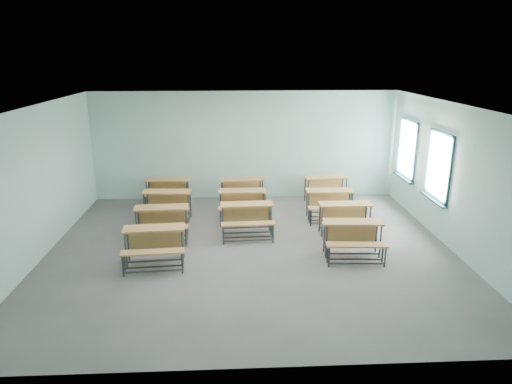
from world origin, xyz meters
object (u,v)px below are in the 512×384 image
desk_unit_r0c2 (353,234)px  desk_unit_r3c1 (243,188)px  desk_unit_r0c0 (154,241)px  desk_unit_r1c2 (346,215)px  desk_unit_r2c2 (330,200)px  desk_unit_r3c0 (167,188)px  desk_unit_r1c1 (247,215)px  desk_unit_r3c2 (327,186)px  desk_unit_r2c0 (167,202)px  desk_unit_r1c0 (161,219)px  desk_unit_r2c1 (242,201)px

desk_unit_r0c2 → desk_unit_r3c1: (-2.28, 3.62, 0.00)m
desk_unit_r0c0 → desk_unit_r1c2: (4.33, 1.36, 0.00)m
desk_unit_r0c2 → desk_unit_r2c2: 2.36m
desk_unit_r2c2 → desk_unit_r3c0: size_ratio=1.00×
desk_unit_r1c1 → desk_unit_r3c2: size_ratio=0.96×
desk_unit_r1c2 → desk_unit_r3c1: size_ratio=0.94×
desk_unit_r1c2 → desk_unit_r2c0: size_ratio=0.97×
desk_unit_r0c0 → desk_unit_r1c0: same height
desk_unit_r3c2 → desk_unit_r2c2: bearing=-104.2°
desk_unit_r0c2 → desk_unit_r1c2: size_ratio=1.03×
desk_unit_r1c0 → desk_unit_r3c1: bearing=48.2°
desk_unit_r1c1 → desk_unit_r1c2: (2.37, -0.11, 0.00)m
desk_unit_r2c0 → desk_unit_r1c0: bearing=-84.0°
desk_unit_r3c2 → desk_unit_r3c0: bearing=173.5°
desk_unit_r1c1 → desk_unit_r3c1: 2.30m
desk_unit_r2c2 → desk_unit_r1c0: bearing=-163.7°
desk_unit_r1c2 → desk_unit_r3c0: size_ratio=0.99×
desk_unit_r1c0 → desk_unit_r2c1: 2.30m
desk_unit_r0c0 → desk_unit_r1c0: bearing=87.8°
desk_unit_r2c0 → desk_unit_r3c1: same height
desk_unit_r0c2 → desk_unit_r3c0: size_ratio=1.02×
desk_unit_r2c0 → desk_unit_r2c2: (4.29, -0.12, 0.00)m
desk_unit_r2c2 → desk_unit_r0c0: bearing=-148.4°
desk_unit_r1c2 → desk_unit_r3c2: bearing=89.4°
desk_unit_r2c1 → desk_unit_r3c0: (-2.14, 1.29, 0.00)m
desk_unit_r0c0 → desk_unit_r1c2: size_ratio=1.04×
desk_unit_r1c2 → desk_unit_r2c2: bearing=97.4°
desk_unit_r3c0 → desk_unit_r3c2: (4.64, 0.00, 0.00)m
desk_unit_r3c0 → desk_unit_r3c1: 2.17m
desk_unit_r0c0 → desk_unit_r3c0: (-0.26, 3.89, 0.00)m
desk_unit_r0c0 → desk_unit_r1c2: same height
desk_unit_r0c0 → desk_unit_r0c2: size_ratio=1.01×
desk_unit_r0c0 → desk_unit_r2c1: bearing=50.1°
desk_unit_r1c1 → desk_unit_r2c0: same height
desk_unit_r1c0 → desk_unit_r1c2: bearing=-2.6°
desk_unit_r2c0 → desk_unit_r1c2: bearing=-12.3°
desk_unit_r2c2 → desk_unit_r1c1: bearing=-154.3°
desk_unit_r0c0 → desk_unit_r2c2: size_ratio=1.03×
desk_unit_r2c2 → desk_unit_r0c2: bearing=-89.1°
desk_unit_r1c1 → desk_unit_r3c2: bearing=42.9°
desk_unit_r1c0 → desk_unit_r2c1: (1.92, 1.27, 0.00)m
desk_unit_r2c0 → desk_unit_r3c2: 4.66m
desk_unit_r0c0 → desk_unit_r2c1: (1.88, 2.59, 0.00)m
desk_unit_r1c0 → desk_unit_r2c2: size_ratio=1.02×
desk_unit_r2c0 → desk_unit_r3c2: size_ratio=0.97×
desk_unit_r0c0 → desk_unit_r1c1: (1.96, 1.46, 0.00)m
desk_unit_r0c2 → desk_unit_r1c1: (-2.23, 1.33, 0.00)m
desk_unit_r2c1 → desk_unit_r3c0: bearing=148.3°
desk_unit_r1c0 → desk_unit_r3c0: bearing=91.9°
desk_unit_r0c0 → desk_unit_r1c2: 4.54m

